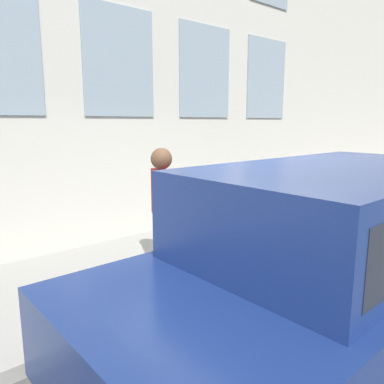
{
  "coord_description": "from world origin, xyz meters",
  "views": [
    {
      "loc": [
        -3.05,
        3.25,
        2.13
      ],
      "look_at": [
        0.57,
        0.13,
        1.24
      ],
      "focal_mm": 35.0,
      "sensor_mm": 36.0,
      "label": 1
    }
  ],
  "objects": [
    {
      "name": "person",
      "position": [
        0.69,
        0.52,
        1.15
      ],
      "size": [
        0.41,
        0.27,
        1.68
      ],
      "rotation": [
        0.0,
        0.0,
        -2.35
      ],
      "color": "#232328",
      "rests_on": "sidewalk"
    },
    {
      "name": "parked_truck_navy_near",
      "position": [
        -1.41,
        0.06,
        0.99
      ],
      "size": [
        1.95,
        4.93,
        1.74
      ],
      "color": "black",
      "rests_on": "ground_plane"
    },
    {
      "name": "ground_plane",
      "position": [
        0.0,
        0.0,
        0.0
      ],
      "size": [
        80.0,
        80.0,
        0.0
      ],
      "primitive_type": "plane",
      "color": "#514F4C"
    },
    {
      "name": "fire_hydrant",
      "position": [
        0.44,
        -0.26,
        0.53
      ],
      "size": [
        0.35,
        0.46,
        0.76
      ],
      "color": "#2D7260",
      "rests_on": "sidewalk"
    },
    {
      "name": "sidewalk",
      "position": [
        1.27,
        0.0,
        0.07
      ],
      "size": [
        2.54,
        60.0,
        0.14
      ],
      "color": "#9E9B93",
      "rests_on": "ground_plane"
    }
  ]
}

